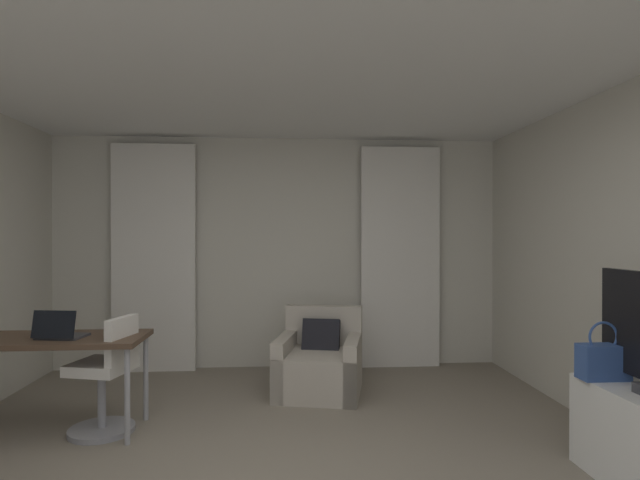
{
  "coord_description": "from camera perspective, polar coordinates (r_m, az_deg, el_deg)",
  "views": [
    {
      "loc": [
        0.05,
        -2.67,
        1.49
      ],
      "look_at": [
        0.34,
        1.31,
        1.46
      ],
      "focal_mm": 27.89,
      "sensor_mm": 36.0,
      "label": 1
    }
  ],
  "objects": [
    {
      "name": "wall_window",
      "position": [
        5.71,
        -4.68,
        -1.44
      ],
      "size": [
        5.12,
        0.06,
        2.6
      ],
      "color": "beige",
      "rests_on": "ground"
    },
    {
      "name": "ceiling",
      "position": [
        2.91,
        -5.29,
        23.56
      ],
      "size": [
        5.12,
        6.12,
        0.06
      ],
      "primitive_type": "cube",
      "color": "white",
      "rests_on": "wall_left"
    },
    {
      "name": "curtain_left_panel",
      "position": [
        5.76,
        -18.52,
        -1.94
      ],
      "size": [
        0.9,
        0.06,
        2.5
      ],
      "color": "silver",
      "rests_on": "ground"
    },
    {
      "name": "curtain_right_panel",
      "position": [
        5.73,
        9.18,
        -1.93
      ],
      "size": [
        0.9,
        0.06,
        2.5
      ],
      "color": "silver",
      "rests_on": "ground"
    },
    {
      "name": "armchair",
      "position": [
        4.87,
        -0.02,
        -14.05
      ],
      "size": [
        0.91,
        0.93,
        0.79
      ],
      "color": "#B2A899",
      "rests_on": "ground"
    },
    {
      "name": "desk",
      "position": [
        4.33,
        -28.89,
        -10.54
      ],
      "size": [
        1.43,
        0.58,
        0.73
      ],
      "color": "#4C3828",
      "rests_on": "ground"
    },
    {
      "name": "desk_chair",
      "position": [
        4.22,
        -23.3,
        -14.63
      ],
      "size": [
        0.49,
        0.49,
        0.88
      ],
      "color": "gray",
      "rests_on": "ground"
    },
    {
      "name": "laptop",
      "position": [
        4.2,
        -27.7,
        -9.37
      ],
      "size": [
        0.35,
        0.29,
        0.22
      ],
      "color": "#2D2D33",
      "rests_on": "desk"
    },
    {
      "name": "handbag_primary",
      "position": [
        3.7,
        29.74,
        -11.9
      ],
      "size": [
        0.3,
        0.14,
        0.37
      ],
      "color": "#335193",
      "rests_on": "tv_console"
    }
  ]
}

